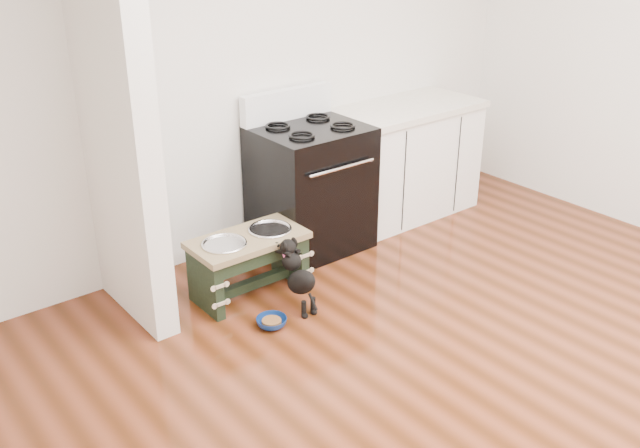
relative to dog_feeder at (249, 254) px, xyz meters
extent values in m
plane|color=#431E0C|center=(0.50, -1.83, -0.29)|extent=(5.00, 5.00, 0.00)
plane|color=silver|center=(0.50, 0.67, 1.06)|extent=(5.00, 0.00, 5.00)
cube|color=silver|center=(-0.67, 0.27, 1.06)|extent=(0.15, 0.80, 2.70)
cube|color=black|center=(0.75, 0.32, 0.17)|extent=(0.76, 0.65, 0.92)
cube|color=black|center=(0.75, 0.01, 0.11)|extent=(0.58, 0.02, 0.50)
cylinder|color=silver|center=(0.75, -0.03, 0.43)|extent=(0.56, 0.02, 0.02)
cube|color=white|center=(0.75, 0.60, 0.74)|extent=(0.76, 0.08, 0.22)
torus|color=black|center=(0.57, 0.18, 0.64)|extent=(0.18, 0.18, 0.02)
torus|color=black|center=(0.93, 0.18, 0.64)|extent=(0.18, 0.18, 0.02)
torus|color=black|center=(0.57, 0.46, 0.64)|extent=(0.18, 0.18, 0.02)
torus|color=black|center=(0.93, 0.46, 0.64)|extent=(0.18, 0.18, 0.02)
cube|color=white|center=(1.73, 0.35, 0.14)|extent=(1.20, 0.60, 0.86)
cube|color=beige|center=(1.73, 0.35, 0.59)|extent=(1.24, 0.64, 0.05)
cube|color=black|center=(1.73, 0.09, -0.24)|extent=(1.20, 0.06, 0.10)
cube|color=black|center=(-0.33, 0.01, -0.11)|extent=(0.06, 0.36, 0.37)
cube|color=black|center=(0.33, 0.01, -0.11)|extent=(0.06, 0.36, 0.37)
cube|color=black|center=(0.00, -0.16, 0.03)|extent=(0.60, 0.03, 0.09)
cube|color=black|center=(0.00, 0.01, -0.23)|extent=(0.60, 0.06, 0.06)
cube|color=brown|center=(0.00, 0.01, 0.10)|extent=(0.75, 0.40, 0.04)
cylinder|color=silver|center=(-0.17, 0.01, 0.10)|extent=(0.26, 0.26, 0.05)
cylinder|color=silver|center=(0.17, 0.01, 0.10)|extent=(0.26, 0.26, 0.05)
torus|color=silver|center=(-0.17, 0.01, 0.12)|extent=(0.29, 0.29, 0.02)
torus|color=silver|center=(0.17, 0.01, 0.12)|extent=(0.29, 0.29, 0.02)
cylinder|color=black|center=(0.10, -0.46, -0.24)|extent=(0.03, 0.03, 0.11)
cylinder|color=black|center=(0.17, -0.46, -0.24)|extent=(0.03, 0.03, 0.11)
sphere|color=black|center=(0.10, -0.47, -0.28)|extent=(0.04, 0.04, 0.04)
sphere|color=black|center=(0.17, -0.47, -0.28)|extent=(0.04, 0.04, 0.04)
ellipsoid|color=black|center=(0.13, -0.38, -0.09)|extent=(0.13, 0.30, 0.27)
sphere|color=black|center=(0.13, -0.29, 0.02)|extent=(0.12, 0.12, 0.12)
sphere|color=black|center=(0.13, -0.25, 0.10)|extent=(0.11, 0.11, 0.11)
sphere|color=black|center=(0.10, -0.18, 0.10)|extent=(0.04, 0.04, 0.04)
sphere|color=black|center=(0.17, -0.18, 0.10)|extent=(0.04, 0.04, 0.04)
cylinder|color=black|center=(0.13, -0.50, -0.17)|extent=(0.02, 0.09, 0.10)
torus|color=#EB4585|center=(0.13, -0.27, 0.06)|extent=(0.10, 0.07, 0.09)
imported|color=navy|center=(-0.12, -0.42, -0.26)|extent=(0.24, 0.24, 0.06)
cylinder|color=#523817|center=(-0.12, -0.42, -0.26)|extent=(0.12, 0.12, 0.02)
camera|label=1|loc=(-2.19, -3.50, 2.10)|focal=40.00mm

